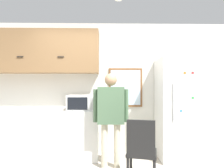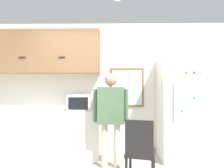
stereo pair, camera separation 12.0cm
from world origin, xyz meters
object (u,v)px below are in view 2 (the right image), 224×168
object	(u,v)px
person	(111,110)
chair	(140,149)
microwave	(82,102)
refrigerator	(180,109)

from	to	relation	value
person	chair	size ratio (longest dim) A/B	1.73
chair	microwave	bearing A→B (deg)	-32.93
person	chair	distance (m)	0.86
microwave	refrigerator	xyz separation A→B (m)	(1.86, -0.00, -0.11)
microwave	chair	distance (m)	1.52
person	microwave	bearing A→B (deg)	141.58
refrigerator	chair	bearing A→B (deg)	-131.16
microwave	refrigerator	bearing A→B (deg)	-0.12
microwave	chair	size ratio (longest dim) A/B	0.56
chair	refrigerator	bearing A→B (deg)	-117.80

